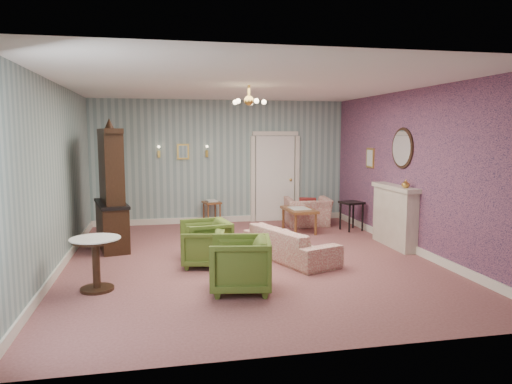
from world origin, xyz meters
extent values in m
plane|color=#925654|center=(0.00, 0.00, 0.00)|extent=(7.00, 7.00, 0.00)
plane|color=white|center=(0.00, 0.00, 2.90)|extent=(7.00, 7.00, 0.00)
plane|color=gray|center=(0.00, 3.50, 1.45)|extent=(6.00, 0.00, 6.00)
plane|color=gray|center=(0.00, -3.50, 1.45)|extent=(6.00, 0.00, 6.00)
plane|color=gray|center=(-3.00, 0.00, 1.45)|extent=(0.00, 7.00, 7.00)
plane|color=gray|center=(3.00, 0.00, 1.45)|extent=(0.00, 7.00, 7.00)
plane|color=#B95C74|center=(2.98, 0.00, 1.45)|extent=(0.00, 7.00, 7.00)
imported|color=#526A25|center=(-0.42, -1.55, 0.41)|extent=(0.87, 0.91, 0.81)
imported|color=#526A25|center=(-0.78, -0.23, 0.34)|extent=(0.73, 0.77, 0.67)
imported|color=#526A25|center=(-0.71, 0.09, 0.38)|extent=(0.80, 0.84, 0.76)
imported|color=#A44244|center=(0.69, -0.09, 0.37)|extent=(1.18, 1.94, 0.73)
imported|color=#A44244|center=(1.89, 2.68, 0.43)|extent=(1.04, 0.73, 0.86)
imported|color=gold|center=(2.84, 0.00, 1.23)|extent=(0.15, 0.15, 0.15)
cube|color=maroon|center=(1.84, 2.53, 0.48)|extent=(0.41, 0.28, 0.39)
camera|label=1|loc=(-1.46, -7.68, 2.12)|focal=33.31mm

